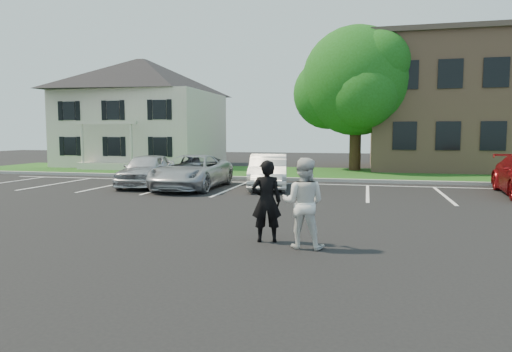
{
  "coord_description": "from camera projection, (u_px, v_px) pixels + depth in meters",
  "views": [
    {
      "loc": [
        2.73,
        -10.24,
        2.33
      ],
      "look_at": [
        0.0,
        1.0,
        1.25
      ],
      "focal_mm": 32.0,
      "sensor_mm": 36.0,
      "label": 1
    }
  ],
  "objects": [
    {
      "name": "house",
      "position": [
        143.0,
        113.0,
        32.79
      ],
      "size": [
        10.3,
        9.22,
        7.6
      ],
      "color": "beige",
      "rests_on": "ground"
    },
    {
      "name": "man_white_shirt",
      "position": [
        303.0,
        203.0,
        9.25
      ],
      "size": [
        0.94,
        0.75,
        1.85
      ],
      "primitive_type": "imported",
      "rotation": [
        0.0,
        0.0,
        3.08
      ],
      "color": "silver",
      "rests_on": "ground"
    },
    {
      "name": "tree",
      "position": [
        358.0,
        84.0,
        27.74
      ],
      "size": [
        7.8,
        7.2,
        8.8
      ],
      "color": "black",
      "rests_on": "ground"
    },
    {
      "name": "car_white_sedan",
      "position": [
        268.0,
        171.0,
        19.42
      ],
      "size": [
        2.3,
        4.61,
        1.45
      ],
      "primitive_type": "imported",
      "rotation": [
        0.0,
        0.0,
        0.18
      ],
      "color": "silver",
      "rests_on": "ground"
    },
    {
      "name": "ground_plane",
      "position": [
        246.0,
        232.0,
        10.76
      ],
      "size": [
        90.0,
        90.0,
        0.0
      ],
      "primitive_type": "plane",
      "color": "black",
      "rests_on": "ground"
    },
    {
      "name": "stall_lines",
      "position": [
        333.0,
        189.0,
        19.09
      ],
      "size": [
        34.0,
        5.36,
        0.01
      ],
      "color": "white",
      "rests_on": "ground"
    },
    {
      "name": "car_silver_minivan",
      "position": [
        192.0,
        172.0,
        19.31
      ],
      "size": [
        2.43,
        5.16,
        1.42
      ],
      "primitive_type": "imported",
      "rotation": [
        0.0,
        0.0,
        0.01
      ],
      "color": "#ACAFB5",
      "rests_on": "ground"
    },
    {
      "name": "man_black_suit",
      "position": [
        266.0,
        201.0,
        9.77
      ],
      "size": [
        0.73,
        0.58,
        1.77
      ],
      "primitive_type": "imported",
      "rotation": [
        0.0,
        0.0,
        3.41
      ],
      "color": "black",
      "rests_on": "ground"
    },
    {
      "name": "grass_strip",
      "position": [
        317.0,
        173.0,
        26.24
      ],
      "size": [
        44.0,
        8.0,
        0.08
      ],
      "primitive_type": "cube",
      "color": "#1C4B19",
      "rests_on": "ground"
    },
    {
      "name": "curb",
      "position": [
        309.0,
        180.0,
        22.37
      ],
      "size": [
        40.0,
        0.3,
        0.15
      ],
      "primitive_type": "cube",
      "color": "gray",
      "rests_on": "ground"
    },
    {
      "name": "car_silver_west",
      "position": [
        147.0,
        170.0,
        20.11
      ],
      "size": [
        2.25,
        4.45,
        1.45
      ],
      "primitive_type": "imported",
      "rotation": [
        0.0,
        0.0,
        0.13
      ],
      "color": "silver",
      "rests_on": "ground"
    }
  ]
}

